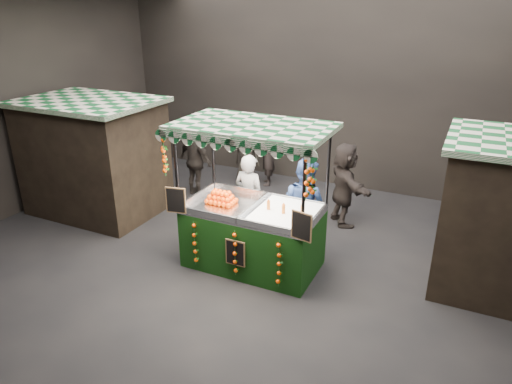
% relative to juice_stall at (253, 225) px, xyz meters
% --- Properties ---
extents(ground, '(12.00, 12.00, 0.00)m').
position_rel_juice_stall_xyz_m(ground, '(0.04, -0.26, -0.83)').
color(ground, black).
rests_on(ground, ground).
extents(market_hall, '(12.10, 10.10, 5.05)m').
position_rel_juice_stall_xyz_m(market_hall, '(0.04, -0.26, 2.55)').
color(market_hall, black).
rests_on(market_hall, ground).
extents(neighbour_stall_left, '(3.00, 2.20, 2.60)m').
position_rel_juice_stall_xyz_m(neighbour_stall_left, '(-4.36, 0.74, 0.48)').
color(neighbour_stall_left, black).
rests_on(neighbour_stall_left, ground).
extents(juice_stall, '(2.76, 1.63, 2.68)m').
position_rel_juice_stall_xyz_m(juice_stall, '(0.00, 0.00, 0.00)').
color(juice_stall, black).
rests_on(juice_stall, ground).
extents(vendor_grey, '(0.71, 0.51, 1.82)m').
position_rel_juice_stall_xyz_m(vendor_grey, '(-0.52, 0.93, 0.08)').
color(vendor_grey, slate).
rests_on(vendor_grey, ground).
extents(vendor_blue, '(1.11, 0.98, 1.90)m').
position_rel_juice_stall_xyz_m(vendor_blue, '(0.63, 0.97, 0.12)').
color(vendor_blue, navy).
rests_on(vendor_blue, ground).
extents(shopper_0, '(0.77, 0.59, 1.90)m').
position_rel_juice_stall_xyz_m(shopper_0, '(-3.90, 1.54, 0.12)').
color(shopper_0, black).
rests_on(shopper_0, ground).
extents(shopper_1, '(0.98, 0.88, 1.67)m').
position_rel_juice_stall_xyz_m(shopper_1, '(3.54, 1.95, 0.00)').
color(shopper_1, black).
rests_on(shopper_1, ground).
extents(shopper_2, '(1.14, 0.71, 1.81)m').
position_rel_juice_stall_xyz_m(shopper_2, '(-2.79, 2.49, 0.08)').
color(shopper_2, '#2A2522').
rests_on(shopper_2, ground).
extents(shopper_3, '(1.18, 1.05, 1.58)m').
position_rel_juice_stall_xyz_m(shopper_3, '(3.52, 3.34, -0.04)').
color(shopper_3, '#2A2422').
rests_on(shopper_3, ground).
extents(shopper_4, '(0.74, 0.48, 1.51)m').
position_rel_juice_stall_xyz_m(shopper_4, '(-2.03, 3.80, -0.08)').
color(shopper_4, black).
rests_on(shopper_4, ground).
extents(shopper_5, '(1.55, 1.36, 1.69)m').
position_rel_juice_stall_xyz_m(shopper_5, '(3.87, 1.89, 0.02)').
color(shopper_5, '#2B2623').
rests_on(shopper_5, ground).
extents(shopper_6, '(0.59, 0.69, 1.59)m').
position_rel_juice_stall_xyz_m(shopper_6, '(-1.47, 3.94, -0.03)').
color(shopper_6, black).
rests_on(shopper_6, ground).
extents(shopper_7, '(1.45, 1.69, 1.84)m').
position_rel_juice_stall_xyz_m(shopper_7, '(0.99, 2.49, 0.09)').
color(shopper_7, '#2B2523').
rests_on(shopper_7, ground).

